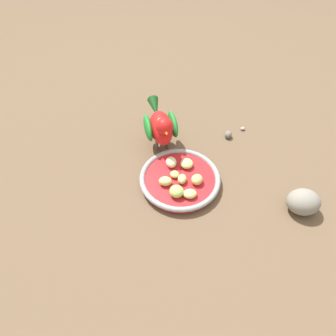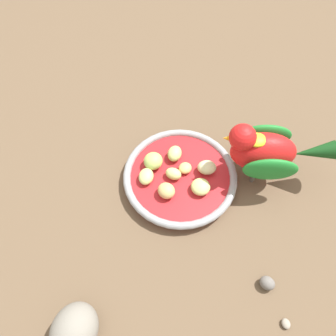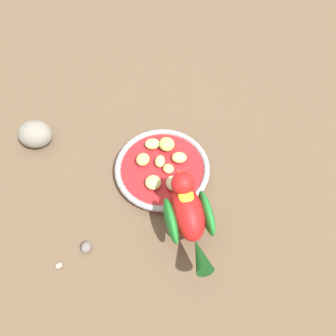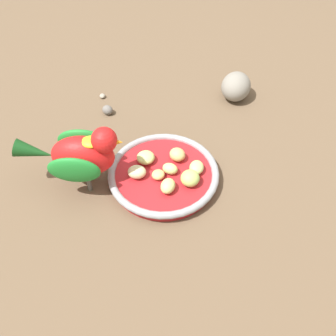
{
  "view_description": "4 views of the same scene",
  "coord_description": "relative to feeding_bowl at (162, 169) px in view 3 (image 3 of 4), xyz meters",
  "views": [
    {
      "loc": [
        0.36,
        -0.45,
        0.68
      ],
      "look_at": [
        -0.01,
        -0.04,
        0.06
      ],
      "focal_mm": 32.07,
      "sensor_mm": 36.0,
      "label": 1
    },
    {
      "loc": [
        0.22,
        0.25,
        0.61
      ],
      "look_at": [
        0.03,
        -0.04,
        0.04
      ],
      "focal_mm": 36.15,
      "sensor_mm": 36.0,
      "label": 2
    },
    {
      "loc": [
        -0.32,
        0.33,
        0.83
      ],
      "look_at": [
        -0.01,
        -0.01,
        0.07
      ],
      "focal_mm": 41.63,
      "sensor_mm": 36.0,
      "label": 3
    },
    {
      "loc": [
        -0.26,
        -0.49,
        0.64
      ],
      "look_at": [
        0.02,
        -0.03,
        0.04
      ],
      "focal_mm": 42.5,
      "sensor_mm": 36.0,
      "label": 4
    }
  ],
  "objects": [
    {
      "name": "apple_piece_6",
      "position": [
        -0.02,
        -0.01,
        0.01
      ],
      "size": [
        0.03,
        0.03,
        0.02
      ],
      "primitive_type": "ellipsoid",
      "rotation": [
        0.0,
        0.0,
        0.1
      ],
      "color": "tan",
      "rests_on": "feeding_bowl"
    },
    {
      "name": "apple_piece_1",
      "position": [
        -0.01,
        0.05,
        0.02
      ],
      "size": [
        0.05,
        0.05,
        0.02
      ],
      "primitive_type": "ellipsoid",
      "rotation": [
        0.0,
        0.0,
        5.85
      ],
      "color": "#C6D17A",
      "rests_on": "feeding_bowl"
    },
    {
      "name": "feeding_bowl",
      "position": [
        0.0,
        0.0,
        0.0
      ],
      "size": [
        0.23,
        0.23,
        0.03
      ],
      "color": "#AD1E23",
      "rests_on": "ground_plane"
    },
    {
      "name": "apple_piece_2",
      "position": [
        -0.05,
        0.02,
        0.02
      ],
      "size": [
        0.05,
        0.05,
        0.03
      ],
      "primitive_type": "ellipsoid",
      "rotation": [
        0.0,
        0.0,
        5.7
      ],
      "color": "beige",
      "rests_on": "feeding_bowl"
    },
    {
      "name": "rock_large",
      "position": [
        0.3,
        0.15,
        0.02
      ],
      "size": [
        0.11,
        0.11,
        0.07
      ],
      "primitive_type": "ellipsoid",
      "rotation": [
        0.0,
        0.0,
        0.69
      ],
      "color": "gray",
      "rests_on": "ground_plane"
    },
    {
      "name": "pebble_1",
      "position": [
        0.01,
        0.32,
        -0.01
      ],
      "size": [
        0.02,
        0.02,
        0.01
      ],
      "primitive_type": "ellipsoid",
      "rotation": [
        0.0,
        0.0,
        1.22
      ],
      "color": "gray",
      "rests_on": "ground_plane"
    },
    {
      "name": "apple_piece_5",
      "position": [
        0.05,
        0.02,
        0.02
      ],
      "size": [
        0.04,
        0.04,
        0.03
      ],
      "primitive_type": "ellipsoid",
      "rotation": [
        0.0,
        0.0,
        4.93
      ],
      "color": "tan",
      "rests_on": "feeding_bowl"
    },
    {
      "name": "apple_piece_0",
      "position": [
        0.01,
        -0.01,
        0.02
      ],
      "size": [
        0.04,
        0.04,
        0.02
      ],
      "primitive_type": "ellipsoid",
      "rotation": [
        0.0,
        0.0,
        2.17
      ],
      "color": "#C6D17A",
      "rests_on": "feeding_bowl"
    },
    {
      "name": "apple_piece_7",
      "position": [
        0.03,
        -0.05,
        0.02
      ],
      "size": [
        0.05,
        0.05,
        0.03
      ],
      "primitive_type": "ellipsoid",
      "rotation": [
        0.0,
        0.0,
        0.31
      ],
      "color": "#B2CC66",
      "rests_on": "feeding_bowl"
    },
    {
      "name": "apple_piece_3",
      "position": [
        -0.01,
        -0.04,
        0.02
      ],
      "size": [
        0.05,
        0.05,
        0.03
      ],
      "primitive_type": "ellipsoid",
      "rotation": [
        0.0,
        0.0,
        3.87
      ],
      "color": "#C6D17A",
      "rests_on": "feeding_bowl"
    },
    {
      "name": "parrot",
      "position": [
        -0.14,
        0.07,
        0.07
      ],
      "size": [
        0.2,
        0.16,
        0.15
      ],
      "rotation": [
        0.0,
        0.0,
        -0.6
      ],
      "color": "#59544C",
      "rests_on": "ground_plane"
    },
    {
      "name": "ground_plane",
      "position": [
        -0.02,
        0.02,
        -0.02
      ],
      "size": [
        4.0,
        4.0,
        0.0
      ],
      "primitive_type": "plane",
      "color": "brown"
    },
    {
      "name": "apple_piece_4",
      "position": [
        0.06,
        -0.03,
        0.02
      ],
      "size": [
        0.05,
        0.05,
        0.02
      ],
      "primitive_type": "ellipsoid",
      "rotation": [
        0.0,
        0.0,
        0.84
      ],
      "color": "#C6D17A",
      "rests_on": "feeding_bowl"
    },
    {
      "name": "pebble_0",
      "position": [
        -0.01,
        0.26,
        -0.0
      ],
      "size": [
        0.03,
        0.03,
        0.02
      ],
      "primitive_type": "ellipsoid",
      "rotation": [
        0.0,
        0.0,
        5.11
      ],
      "color": "slate",
      "rests_on": "ground_plane"
    }
  ]
}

